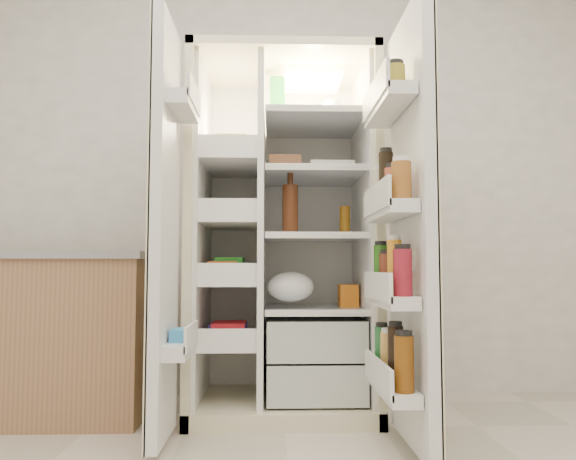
{
  "coord_description": "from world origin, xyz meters",
  "views": [
    {
      "loc": [
        -0.06,
        -1.2,
        0.73
      ],
      "look_at": [
        0.01,
        1.25,
        0.9
      ],
      "focal_mm": 34.0,
      "sensor_mm": 36.0,
      "label": 1
    }
  ],
  "objects": [
    {
      "name": "freezer_door",
      "position": [
        -0.5,
        1.05,
        0.89
      ],
      "size": [
        0.15,
        0.4,
        1.72
      ],
      "color": "white",
      "rests_on": "floor"
    },
    {
      "name": "refrigerator",
      "position": [
        0.01,
        1.65,
        0.74
      ],
      "size": [
        0.92,
        0.7,
        1.8
      ],
      "color": "beige",
      "rests_on": "floor"
    },
    {
      "name": "fridge_door",
      "position": [
        0.48,
        0.96,
        0.87
      ],
      "size": [
        0.17,
        0.58,
        1.72
      ],
      "color": "white",
      "rests_on": "floor"
    },
    {
      "name": "kitchen_counter",
      "position": [
        -1.2,
        1.54,
        0.4
      ],
      "size": [
        1.11,
        0.59,
        0.8
      ],
      "color": "#9A6C4D",
      "rests_on": "floor"
    },
    {
      "name": "wall_back",
      "position": [
        0.0,
        2.0,
        1.35
      ],
      "size": [
        4.0,
        0.02,
        2.7
      ],
      "primitive_type": "cube",
      "color": "white",
      "rests_on": "floor"
    }
  ]
}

